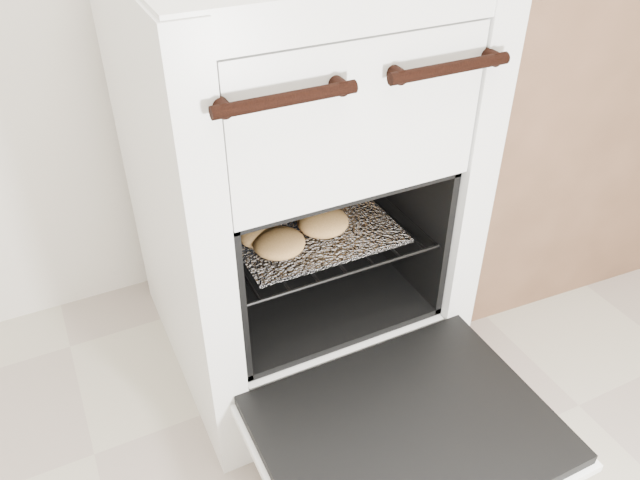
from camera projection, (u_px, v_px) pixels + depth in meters
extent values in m
cube|color=silver|center=(288.00, 180.00, 1.33)|extent=(0.58, 0.62, 0.89)
cylinder|color=black|center=(286.00, 99.00, 0.85)|extent=(0.21, 0.02, 0.02)
cylinder|color=black|center=(450.00, 68.00, 0.95)|extent=(0.21, 0.02, 0.02)
cube|color=black|center=(407.00, 429.00, 1.10)|extent=(0.51, 0.39, 0.02)
cube|color=silver|center=(406.00, 435.00, 1.11)|extent=(0.52, 0.41, 0.02)
cylinder|color=black|center=(208.00, 248.00, 1.23)|extent=(0.01, 0.41, 0.01)
cylinder|color=black|center=(389.00, 199.00, 1.38)|extent=(0.01, 0.41, 0.01)
cylinder|color=black|center=(347.00, 274.00, 1.17)|extent=(0.42, 0.01, 0.01)
cylinder|color=black|center=(269.00, 181.00, 1.45)|extent=(0.42, 0.01, 0.01)
cylinder|color=black|center=(224.00, 244.00, 1.25)|extent=(0.01, 0.39, 0.01)
cylinder|color=black|center=(252.00, 236.00, 1.27)|extent=(0.01, 0.39, 0.01)
cylinder|color=black|center=(278.00, 229.00, 1.29)|extent=(0.01, 0.39, 0.01)
cylinder|color=black|center=(304.00, 222.00, 1.31)|extent=(0.01, 0.39, 0.01)
cylinder|color=black|center=(329.00, 216.00, 1.33)|extent=(0.01, 0.39, 0.01)
cylinder|color=black|center=(353.00, 209.00, 1.35)|extent=(0.01, 0.39, 0.01)
cylinder|color=black|center=(376.00, 203.00, 1.37)|extent=(0.01, 0.39, 0.01)
cube|color=white|center=(308.00, 225.00, 1.29)|extent=(0.33, 0.29, 0.01)
ellipsoid|color=tan|center=(323.00, 222.00, 1.25)|extent=(0.15, 0.15, 0.05)
ellipsoid|color=tan|center=(315.00, 211.00, 1.29)|extent=(0.12, 0.12, 0.04)
ellipsoid|color=tan|center=(279.00, 243.00, 1.20)|extent=(0.14, 0.14, 0.04)
ellipsoid|color=tan|center=(319.00, 187.00, 1.37)|extent=(0.11, 0.11, 0.04)
ellipsoid|color=tan|center=(345.00, 187.00, 1.36)|extent=(0.13, 0.13, 0.04)
ellipsoid|color=tan|center=(259.00, 235.00, 1.22)|extent=(0.10, 0.10, 0.04)
cube|color=brown|center=(522.00, 122.00, 1.68)|extent=(0.83, 0.58, 0.80)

